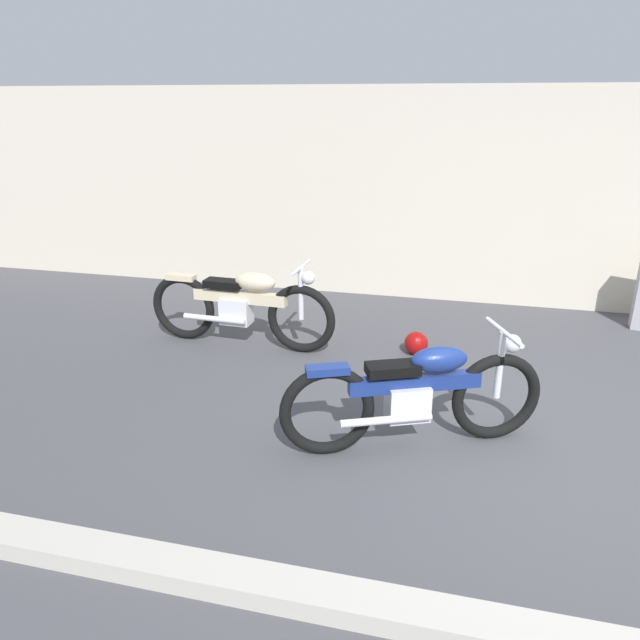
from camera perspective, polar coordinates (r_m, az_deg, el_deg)
ground_plane at (r=4.78m, az=21.67°, el=-12.76°), size 40.00×40.00×0.00m
building_wall at (r=7.94m, az=19.72°, el=10.87°), size 18.00×0.30×2.69m
helmet at (r=6.26m, az=9.25°, el=-2.20°), size 0.25×0.25×0.25m
motorcycle_cream at (r=6.34m, az=-7.54°, el=1.38°), size 2.09×0.58×0.94m
motorcycle_blue at (r=4.51m, az=9.28°, el=-7.03°), size 1.90×0.97×0.91m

